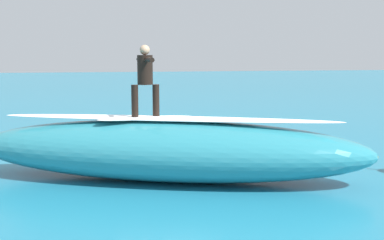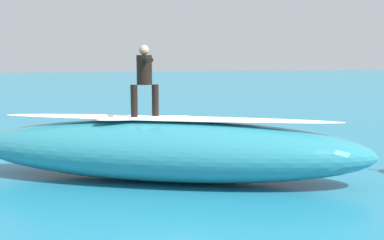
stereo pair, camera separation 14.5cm
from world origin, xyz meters
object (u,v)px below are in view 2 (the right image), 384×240
at_px(surfer_riding, 144,75).
at_px(surfboard_riding, 145,118).
at_px(surfboard_paddling, 229,151).
at_px(surfer_paddling, 231,145).

bearing_deg(surfer_riding, surfboard_riding, -110.33).
height_order(surfboard_paddling, surfer_paddling, surfer_paddling).
bearing_deg(surfboard_riding, surfer_riding, 69.67).
bearing_deg(surfboard_paddling, surfer_paddling, -180.00).
distance_m(surfboard_riding, surfer_paddling, 3.85).
relative_size(surfboard_paddling, surfer_paddling, 1.91).
xyz_separation_m(surfboard_riding, surfer_paddling, (-2.68, -2.49, -1.20)).
xyz_separation_m(surfboard_riding, surfboard_paddling, (-2.60, -2.41, -1.37)).
xyz_separation_m(surfboard_riding, surfer_riding, (0.00, 0.00, 0.97)).
height_order(surfboard_riding, surfboard_paddling, surfboard_riding).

